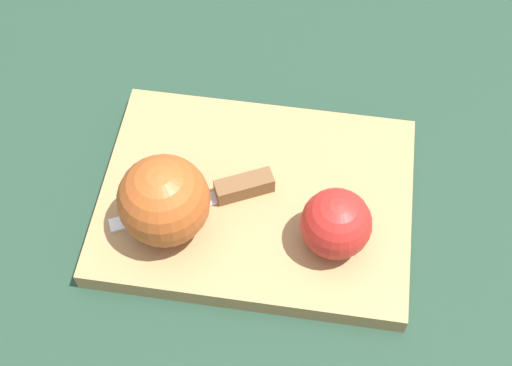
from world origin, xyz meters
name	(u,v)px	position (x,y,z in m)	size (l,w,h in m)	color
ground_plane	(256,206)	(0.00, 0.00, 0.00)	(4.00, 4.00, 0.00)	#1E3828
cutting_board	(256,200)	(0.00, 0.00, 0.01)	(0.33, 0.26, 0.02)	#A37A4C
apple_half_left	(336,224)	(-0.08, 0.03, 0.06)	(0.07, 0.07, 0.07)	red
apple_half_right	(164,201)	(0.07, 0.05, 0.07)	(0.09, 0.09, 0.09)	#AD4C1E
knife	(230,190)	(0.02, 0.01, 0.03)	(0.15, 0.10, 0.02)	silver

